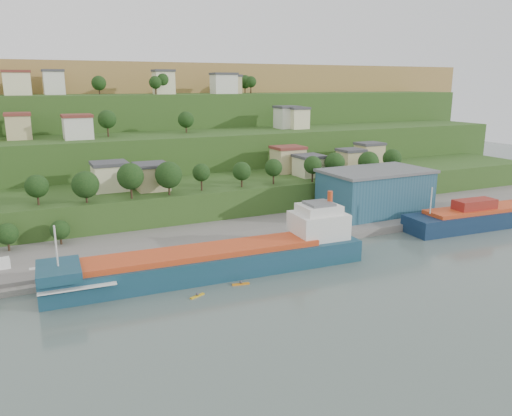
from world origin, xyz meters
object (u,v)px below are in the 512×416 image
cargo_ship_near (222,261)px  kayak_orange (241,283)px  cargo_ship_far (504,214)px  warehouse (375,191)px

cargo_ship_near → kayak_orange: bearing=-79.6°
cargo_ship_far → kayak_orange: cargo_ship_far is taller
warehouse → kayak_orange: (-55.68, -29.19, -8.18)m
cargo_ship_near → kayak_orange: size_ratio=18.95×
cargo_ship_far → warehouse: size_ratio=1.93×
cargo_ship_far → warehouse: (-30.74, 19.80, 5.86)m
warehouse → cargo_ship_far: bearing=-33.9°
cargo_ship_far → kayak_orange: 86.96m
cargo_ship_far → kayak_orange: bearing=-170.4°
cargo_ship_near → kayak_orange: (1.06, -7.49, -2.50)m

